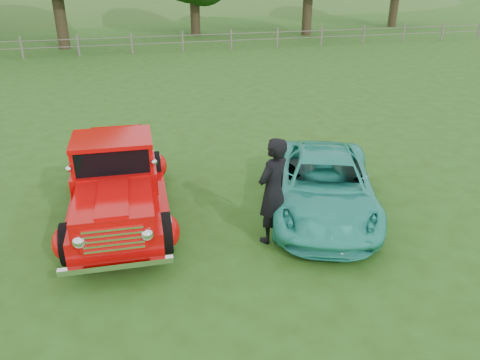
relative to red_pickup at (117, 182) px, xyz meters
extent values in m
plane|color=#294B14|center=(1.28, -2.06, -0.80)|extent=(140.00, 140.00, 0.00)
ellipsoid|color=#386023|center=(21.28, 59.94, -4.65)|extent=(72.00, 52.00, 14.00)
cube|color=#696259|center=(1.28, 19.94, -0.25)|extent=(48.00, 0.04, 0.04)
cube|color=#696259|center=(1.28, 19.94, 0.15)|extent=(48.00, 0.04, 0.04)
cylinder|color=black|center=(-2.72, 22.94, 1.62)|extent=(0.70, 0.70, 4.84)
cylinder|color=black|center=(6.28, 26.94, 1.07)|extent=(0.70, 0.70, 3.74)
cylinder|color=black|center=(14.28, 24.94, 1.40)|extent=(0.70, 0.70, 4.40)
cylinder|color=black|center=(23.28, 27.94, 1.29)|extent=(0.70, 0.70, 4.18)
cylinder|color=black|center=(-0.89, -1.48, -0.42)|extent=(0.27, 0.77, 0.76)
cylinder|color=black|center=(0.77, -1.54, -0.42)|extent=(0.27, 0.77, 0.76)
cylinder|color=black|center=(-0.77, 1.62, -0.42)|extent=(0.27, 0.77, 0.76)
cylinder|color=black|center=(0.89, 1.55, -0.42)|extent=(0.27, 0.77, 0.76)
cube|color=#C40706|center=(0.00, 0.04, -0.22)|extent=(1.74, 4.67, 0.44)
ellipsoid|color=#C40706|center=(-0.96, -1.48, -0.38)|extent=(0.45, 0.76, 0.54)
ellipsoid|color=#C40706|center=(0.84, -1.55, -0.38)|extent=(0.45, 0.76, 0.54)
ellipsoid|color=#C40706|center=(-0.84, 1.62, -0.38)|extent=(0.45, 0.76, 0.54)
ellipsoid|color=#C40706|center=(0.96, 1.55, -0.38)|extent=(0.45, 0.76, 0.54)
cube|color=#C40706|center=(-0.06, -1.51, 0.17)|extent=(1.39, 1.65, 0.42)
cube|color=#C40706|center=(0.00, -0.06, 0.19)|extent=(1.65, 1.41, 0.44)
cube|color=black|center=(0.00, -0.06, 0.66)|extent=(1.49, 1.18, 0.50)
cube|color=#C40706|center=(0.00, -0.06, 0.94)|extent=(1.57, 1.28, 0.08)
cube|color=#C40706|center=(0.06, 1.39, 0.15)|extent=(1.26, 2.00, 0.45)
cube|color=white|center=(-0.09, -2.32, 0.05)|extent=(1.07, 0.14, 0.50)
cube|color=white|center=(-0.10, -2.42, -0.38)|extent=(1.81, 0.17, 0.10)
cube|color=white|center=(0.10, 2.46, -0.38)|extent=(1.71, 0.17, 0.10)
imported|color=teal|center=(4.18, -0.87, -0.19)|extent=(3.45, 4.81, 1.22)
imported|color=black|center=(2.77, -1.65, 0.23)|extent=(0.89, 0.82, 2.05)
camera|label=1|loc=(0.23, -8.92, 4.00)|focal=35.00mm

